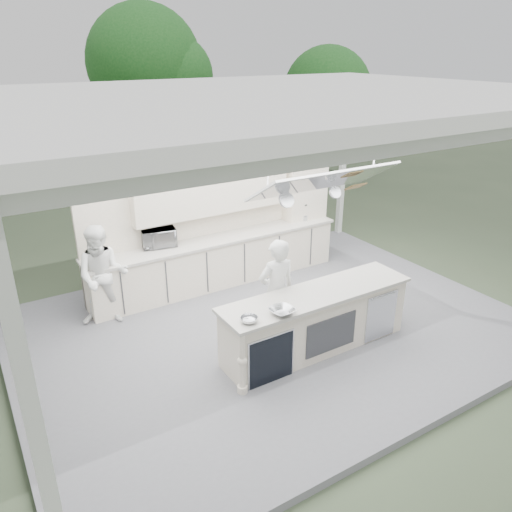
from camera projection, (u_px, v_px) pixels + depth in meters
ground at (272, 331)px, 8.38m from camera, size 90.00×90.00×0.00m
stage_deck at (272, 328)px, 8.36m from camera, size 8.00×6.00×0.12m
tent at (276, 102)px, 6.92m from camera, size 8.20×6.20×3.86m
demo_island at (315, 321)px, 7.52m from camera, size 3.10×0.79×0.95m
back_counter at (218, 260)px, 9.63m from camera, size 5.08×0.72×0.95m
back_wall_unit at (232, 205)px, 9.64m from camera, size 5.05×0.48×2.25m
tree_cluster at (86, 87)px, 14.67m from camera, size 19.55×9.40×5.85m
head_chef at (276, 292)px, 7.60m from camera, size 0.64×0.44×1.70m
sous_chef at (103, 276)px, 8.11m from camera, size 1.01×0.91×1.71m
toaster_oven at (158, 237)px, 8.99m from camera, size 0.67×0.51×0.33m
bowl_large at (282, 311)px, 6.75m from camera, size 0.36×0.36×0.08m
bowl_small at (249, 320)px, 6.55m from camera, size 0.31×0.31×0.07m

